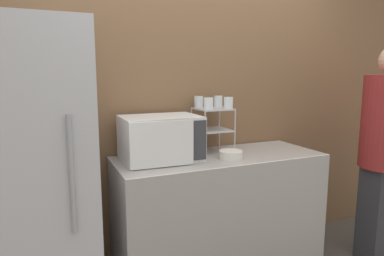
{
  "coord_description": "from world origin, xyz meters",
  "views": [
    {
      "loc": [
        -1.17,
        -1.87,
        1.53
      ],
      "look_at": [
        -0.21,
        0.33,
        1.14
      ],
      "focal_mm": 32.0,
      "sensor_mm": 36.0,
      "label": 1
    }
  ],
  "objects_px": {
    "glass_front_left": "(208,103)",
    "bowl": "(231,155)",
    "glass_back_left": "(199,102)",
    "refrigerator": "(28,179)",
    "glass_back_right": "(218,101)",
    "glass_front_right": "(228,103)",
    "microwave": "(161,138)",
    "dish_rack": "(213,120)"
  },
  "relations": [
    {
      "from": "glass_front_left",
      "to": "glass_back_right",
      "type": "height_order",
      "value": "same"
    },
    {
      "from": "refrigerator",
      "to": "glass_back_right",
      "type": "bearing_deg",
      "value": 9.93
    },
    {
      "from": "glass_front_left",
      "to": "glass_back_right",
      "type": "relative_size",
      "value": 1.0
    },
    {
      "from": "microwave",
      "to": "glass_front_right",
      "type": "distance_m",
      "value": 0.58
    },
    {
      "from": "dish_rack",
      "to": "bowl",
      "type": "relative_size",
      "value": 2.01
    },
    {
      "from": "microwave",
      "to": "refrigerator",
      "type": "distance_m",
      "value": 0.87
    },
    {
      "from": "glass_front_left",
      "to": "bowl",
      "type": "bearing_deg",
      "value": -60.43
    },
    {
      "from": "glass_front_left",
      "to": "microwave",
      "type": "bearing_deg",
      "value": -179.49
    },
    {
      "from": "glass_back_right",
      "to": "glass_front_right",
      "type": "bearing_deg",
      "value": -90.37
    },
    {
      "from": "glass_front_left",
      "to": "glass_front_right",
      "type": "height_order",
      "value": "same"
    },
    {
      "from": "glass_back_left",
      "to": "bowl",
      "type": "height_order",
      "value": "glass_back_left"
    },
    {
      "from": "dish_rack",
      "to": "glass_front_left",
      "type": "height_order",
      "value": "glass_front_left"
    },
    {
      "from": "dish_rack",
      "to": "glass_back_right",
      "type": "distance_m",
      "value": 0.18
    },
    {
      "from": "dish_rack",
      "to": "glass_front_right",
      "type": "bearing_deg",
      "value": -46.22
    },
    {
      "from": "bowl",
      "to": "refrigerator",
      "type": "height_order",
      "value": "refrigerator"
    },
    {
      "from": "glass_front_right",
      "to": "glass_back_right",
      "type": "bearing_deg",
      "value": 89.63
    },
    {
      "from": "microwave",
      "to": "glass_front_right",
      "type": "xyz_separation_m",
      "value": [
        0.53,
        -0.0,
        0.23
      ]
    },
    {
      "from": "glass_front_left",
      "to": "glass_back_left",
      "type": "xyz_separation_m",
      "value": [
        -0.01,
        0.16,
        0.0
      ]
    },
    {
      "from": "glass_back_left",
      "to": "glass_front_right",
      "type": "bearing_deg",
      "value": -44.38
    },
    {
      "from": "microwave",
      "to": "glass_back_left",
      "type": "bearing_deg",
      "value": 23.93
    },
    {
      "from": "glass_back_right",
      "to": "glass_back_left",
      "type": "height_order",
      "value": "same"
    },
    {
      "from": "glass_back_right",
      "to": "refrigerator",
      "type": "height_order",
      "value": "refrigerator"
    },
    {
      "from": "glass_back_left",
      "to": "refrigerator",
      "type": "relative_size",
      "value": 0.05
    },
    {
      "from": "glass_front_left",
      "to": "glass_back_right",
      "type": "xyz_separation_m",
      "value": [
        0.16,
        0.16,
        0.0
      ]
    },
    {
      "from": "bowl",
      "to": "glass_back_right",
      "type": "bearing_deg",
      "value": 78.28
    },
    {
      "from": "glass_front_right",
      "to": "glass_back_left",
      "type": "xyz_separation_m",
      "value": [
        -0.17,
        0.17,
        0.0
      ]
    },
    {
      "from": "glass_front_left",
      "to": "glass_front_right",
      "type": "bearing_deg",
      "value": -2.12
    },
    {
      "from": "dish_rack",
      "to": "bowl",
      "type": "xyz_separation_m",
      "value": [
        0.02,
        -0.25,
        -0.22
      ]
    },
    {
      "from": "dish_rack",
      "to": "glass_front_left",
      "type": "relative_size",
      "value": 3.84
    },
    {
      "from": "glass_front_right",
      "to": "glass_back_left",
      "type": "height_order",
      "value": "same"
    },
    {
      "from": "dish_rack",
      "to": "refrigerator",
      "type": "distance_m",
      "value": 1.33
    },
    {
      "from": "glass_front_right",
      "to": "bowl",
      "type": "bearing_deg",
      "value": -112.41
    },
    {
      "from": "microwave",
      "to": "glass_back_left",
      "type": "xyz_separation_m",
      "value": [
        0.37,
        0.16,
        0.23
      ]
    },
    {
      "from": "dish_rack",
      "to": "refrigerator",
      "type": "relative_size",
      "value": 0.19
    },
    {
      "from": "glass_front_right",
      "to": "refrigerator",
      "type": "height_order",
      "value": "refrigerator"
    },
    {
      "from": "microwave",
      "to": "refrigerator",
      "type": "xyz_separation_m",
      "value": [
        -0.85,
        -0.08,
        -0.17
      ]
    },
    {
      "from": "glass_back_left",
      "to": "refrigerator",
      "type": "height_order",
      "value": "refrigerator"
    },
    {
      "from": "refrigerator",
      "to": "glass_front_left",
      "type": "bearing_deg",
      "value": 3.85
    },
    {
      "from": "microwave",
      "to": "glass_front_left",
      "type": "distance_m",
      "value": 0.44
    },
    {
      "from": "glass_front_left",
      "to": "refrigerator",
      "type": "distance_m",
      "value": 1.28
    },
    {
      "from": "glass_front_left",
      "to": "glass_back_left",
      "type": "distance_m",
      "value": 0.16
    },
    {
      "from": "glass_back_left",
      "to": "bowl",
      "type": "distance_m",
      "value": 0.49
    }
  ]
}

